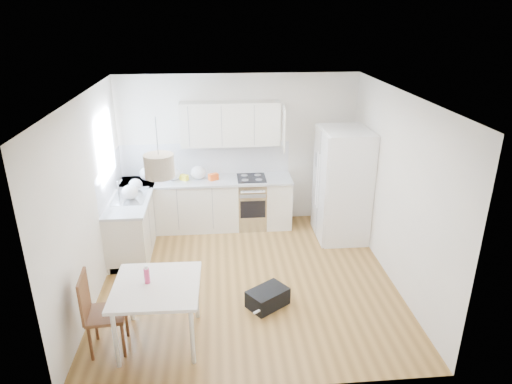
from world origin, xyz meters
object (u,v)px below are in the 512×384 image
Objects in this scene: dining_table at (157,291)px; refrigerator at (343,185)px; gym_bag at (268,298)px; dining_chair at (106,312)px.

refrigerator is at bearing 42.51° from dining_table.
dining_chair is at bearing 163.66° from gym_bag.
gym_bag is at bearing 14.58° from dining_chair.
dining_table is (-2.84, -2.50, -0.26)m from refrigerator.
gym_bag is (1.93, 0.66, -0.38)m from dining_chair.
refrigerator is 2.57m from gym_bag.
refrigerator is 3.64× the size of gym_bag.
dining_table is 1.58m from gym_bag.
gym_bag is at bearing -127.84° from refrigerator.
dining_chair reaches higher than dining_table.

